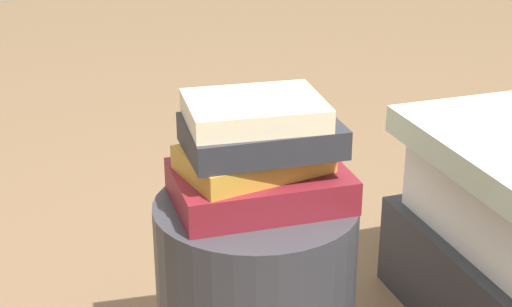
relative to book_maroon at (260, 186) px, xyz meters
name	(u,v)px	position (x,y,z in m)	size (l,w,h in m)	color
book_maroon	(260,186)	(0.00, 0.00, 0.00)	(0.30, 0.21, 0.06)	maroon
book_ochre	(256,158)	(0.01, -0.01, 0.05)	(0.24, 0.16, 0.04)	#B7842D
book_charcoal	(262,136)	(0.00, 0.01, 0.10)	(0.26, 0.18, 0.05)	#28282D
book_cream	(256,110)	(0.01, 0.00, 0.14)	(0.23, 0.17, 0.04)	beige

